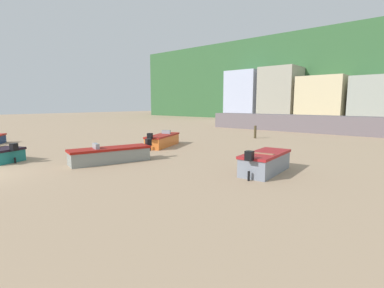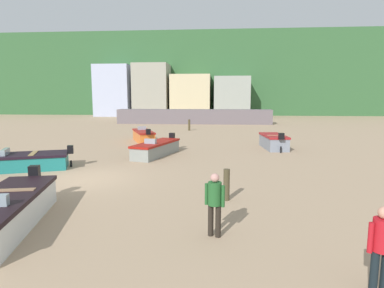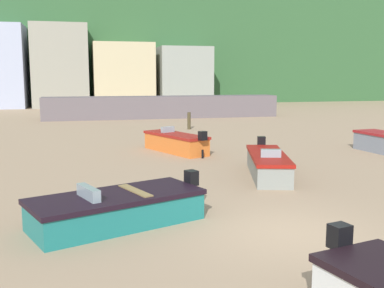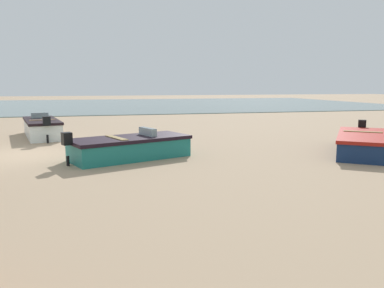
% 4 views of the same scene
% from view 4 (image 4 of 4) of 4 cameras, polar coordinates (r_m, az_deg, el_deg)
% --- Properties ---
extents(ground_plane, '(160.00, 160.00, 0.00)m').
position_cam_4_polar(ground_plane, '(15.47, -23.79, -1.54)').
color(ground_plane, tan).
extents(tidal_water, '(80.00, 36.00, 0.06)m').
position_cam_4_polar(tidal_water, '(51.14, -17.04, 5.58)').
color(tidal_water, slate).
rests_on(tidal_water, ground).
extents(boat_white_1, '(2.47, 4.94, 1.20)m').
position_cam_4_polar(boat_white_1, '(20.57, -21.51, 2.27)').
color(boat_white_1, silver).
rests_on(boat_white_1, ground).
extents(boat_navy_2, '(4.21, 4.80, 1.07)m').
position_cam_4_polar(boat_navy_2, '(15.94, 24.09, 0.12)').
color(boat_navy_2, navy).
rests_on(boat_navy_2, ground).
extents(boat_teal_5, '(4.50, 3.12, 1.08)m').
position_cam_4_polar(boat_teal_5, '(13.66, -9.26, -0.50)').
color(boat_teal_5, '#1D7472').
rests_on(boat_teal_5, ground).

